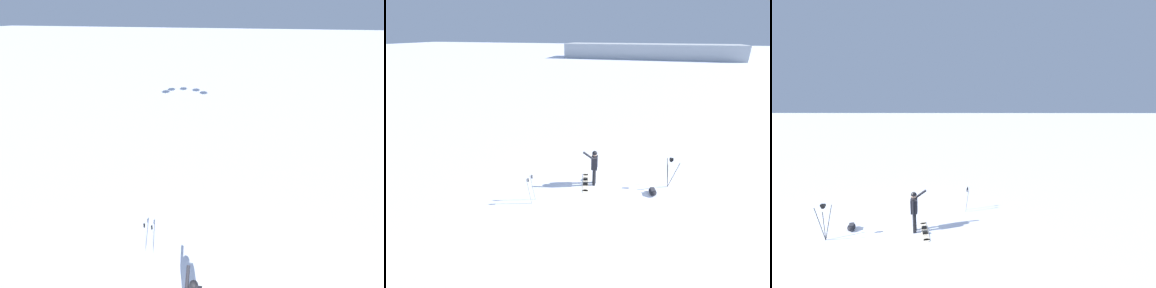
% 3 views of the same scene
% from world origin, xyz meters
% --- Properties ---
extents(ground_plane, '(300.00, 300.00, 0.00)m').
position_xyz_m(ground_plane, '(0.00, 0.00, 0.00)').
color(ground_plane, white).
extents(snowboarder, '(0.54, 0.64, 1.69)m').
position_xyz_m(snowboarder, '(-0.52, -0.80, 1.01)').
color(snowboarder, black).
rests_on(snowboarder, ground_plane).
extents(snowboard, '(1.74, 0.65, 0.10)m').
position_xyz_m(snowboard, '(-0.52, -1.20, 0.02)').
color(snowboard, beige).
rests_on(snowboard, ground_plane).
extents(gear_bag_large, '(0.61, 0.45, 0.25)m').
position_xyz_m(gear_bag_large, '(-0.43, 1.83, 0.13)').
color(gear_bag_large, black).
rests_on(gear_bag_large, ground_plane).
extents(camera_tripod, '(0.71, 0.55, 1.44)m').
position_xyz_m(camera_tripod, '(-1.25, 2.46, 1.02)').
color(camera_tripod, '#262628').
rests_on(camera_tripod, ground_plane).
extents(ski_poles, '(0.33, 0.21, 1.15)m').
position_xyz_m(ski_poles, '(1.57, -2.93, 0.77)').
color(ski_poles, gray).
rests_on(ski_poles, ground_plane).
extents(distant_ridge, '(9.86, 43.68, 3.61)m').
position_xyz_m(distant_ridge, '(-64.61, -1.84, 1.81)').
color(distant_ridge, '#A6AEB5').
rests_on(distant_ridge, ground_plane).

